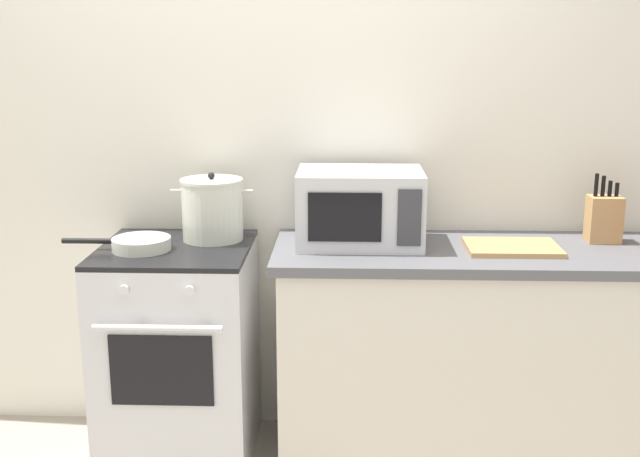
# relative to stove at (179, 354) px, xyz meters

# --- Properties ---
(back_wall) EXTENTS (4.40, 0.10, 2.50)m
(back_wall) POSITION_rel_stove_xyz_m (0.65, 0.37, 0.79)
(back_wall) COLOR silver
(back_wall) RESTS_ON ground_plane
(lower_cabinet_right) EXTENTS (1.64, 0.56, 0.88)m
(lower_cabinet_right) POSITION_rel_stove_xyz_m (1.25, 0.02, -0.02)
(lower_cabinet_right) COLOR beige
(lower_cabinet_right) RESTS_ON ground_plane
(countertop_right) EXTENTS (1.70, 0.60, 0.04)m
(countertop_right) POSITION_rel_stove_xyz_m (1.25, 0.02, 0.44)
(countertop_right) COLOR #59595E
(countertop_right) RESTS_ON lower_cabinet_right
(stove) EXTENTS (0.60, 0.64, 0.92)m
(stove) POSITION_rel_stove_xyz_m (0.00, 0.00, 0.00)
(stove) COLOR silver
(stove) RESTS_ON ground_plane
(stock_pot) EXTENTS (0.34, 0.26, 0.28)m
(stock_pot) POSITION_rel_stove_xyz_m (0.14, 0.13, 0.59)
(stock_pot) COLOR beige
(stock_pot) RESTS_ON stove
(frying_pan) EXTENTS (0.43, 0.23, 0.05)m
(frying_pan) POSITION_rel_stove_xyz_m (-0.13, -0.05, 0.48)
(frying_pan) COLOR beige
(frying_pan) RESTS_ON stove
(microwave) EXTENTS (0.50, 0.37, 0.30)m
(microwave) POSITION_rel_stove_xyz_m (0.74, 0.08, 0.61)
(microwave) COLOR silver
(microwave) RESTS_ON countertop_right
(cutting_board) EXTENTS (0.36, 0.26, 0.02)m
(cutting_board) POSITION_rel_stove_xyz_m (1.34, 0.00, 0.47)
(cutting_board) COLOR tan
(cutting_board) RESTS_ON countertop_right
(knife_block) EXTENTS (0.13, 0.10, 0.28)m
(knife_block) POSITION_rel_stove_xyz_m (1.74, 0.14, 0.56)
(knife_block) COLOR tan
(knife_block) RESTS_ON countertop_right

